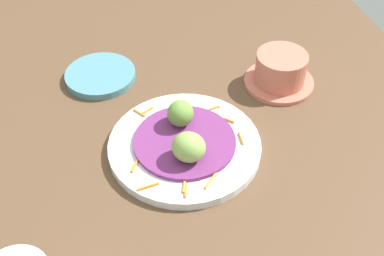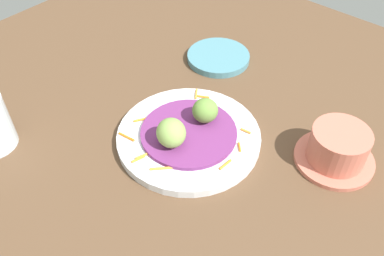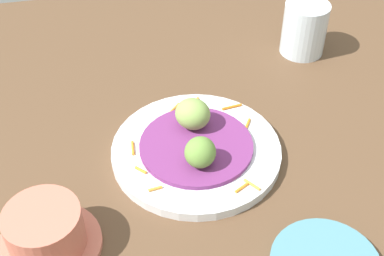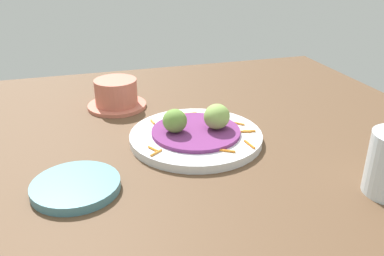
{
  "view_description": "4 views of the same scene",
  "coord_description": "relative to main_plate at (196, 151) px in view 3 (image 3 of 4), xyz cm",
  "views": [
    {
      "loc": [
        -56.34,
        6.85,
        59.42
      ],
      "look_at": [
        -1.98,
        -7.26,
        5.46
      ],
      "focal_mm": 45.84,
      "sensor_mm": 36.0,
      "label": 1
    },
    {
      "loc": [
        -40.24,
        -38.73,
        53.68
      ],
      "look_at": [
        -2.59,
        -6.12,
        4.81
      ],
      "focal_mm": 38.89,
      "sensor_mm": 36.0,
      "label": 2
    },
    {
      "loc": [
        49.94,
        -17.45,
        56.57
      ],
      "look_at": [
        -4.54,
        -6.07,
        5.97
      ],
      "focal_mm": 49.2,
      "sensor_mm": 36.0,
      "label": 3
    },
    {
      "loc": [
        16.82,
        58.95,
        35.67
      ],
      "look_at": [
        -1.74,
        -3.98,
        5.52
      ],
      "focal_mm": 37.9,
      "sensor_mm": 36.0,
      "label": 4
    }
  ],
  "objects": [
    {
      "name": "table_surface",
      "position": [
        3.02,
        5.76,
        -1.75
      ],
      "size": [
        110.0,
        110.0,
        2.0
      ],
      "primitive_type": "cube",
      "color": "brown",
      "rests_on": "ground"
    },
    {
      "name": "main_plate",
      "position": [
        0.0,
        0.0,
        0.0
      ],
      "size": [
        24.55,
        24.55,
        1.5
      ],
      "primitive_type": "cylinder",
      "color": "silver",
      "rests_on": "table_surface"
    },
    {
      "name": "cabbage_bed",
      "position": [
        -0.0,
        0.0,
        1.1
      ],
      "size": [
        16.41,
        16.41,
        0.7
      ],
      "primitive_type": "cylinder",
      "color": "#702D6B",
      "rests_on": "main_plate"
    },
    {
      "name": "carrot_garnish",
      "position": [
        -1.95,
        1.12,
        0.95
      ],
      "size": [
        20.75,
        18.65,
        0.4
      ],
      "color": "orange",
      "rests_on": "main_plate"
    },
    {
      "name": "guac_scoop_left",
      "position": [
        3.91,
        -0.3,
        3.62
      ],
      "size": [
        6.08,
        6.03,
        4.32
      ],
      "primitive_type": "ellipsoid",
      "rotation": [
        0.0,
        0.0,
        2.56
      ],
      "color": "olive",
      "rests_on": "cabbage_bed"
    },
    {
      "name": "guac_scoop_center",
      "position": [
        -3.91,
        0.3,
        3.77
      ],
      "size": [
        6.96,
        7.06,
        4.63
      ],
      "primitive_type": "ellipsoid",
      "rotation": [
        0.0,
        0.0,
        4.07
      ],
      "color": "#84A851",
      "rests_on": "cabbage_bed"
    },
    {
      "name": "terracotta_bowl",
      "position": [
        12.04,
        -21.06,
        2.17
      ],
      "size": [
        12.94,
        12.94,
        6.44
      ],
      "color": "#C66B56",
      "rests_on": "table_surface"
    },
    {
      "name": "water_glass",
      "position": [
        -22.4,
        24.53,
        3.98
      ],
      "size": [
        7.89,
        7.89,
        9.47
      ],
      "primitive_type": "cylinder",
      "color": "silver",
      "rests_on": "table_surface"
    }
  ]
}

